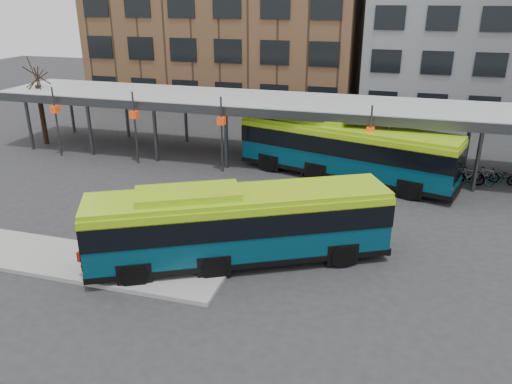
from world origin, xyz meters
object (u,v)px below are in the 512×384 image
tree (42,112)px  bus_rear (345,149)px  pedestrian (85,258)px  bus_front (238,224)px

tree → bus_rear: size_ratio=0.42×
tree → pedestrian: 21.46m
bus_rear → bus_front: bearing=-88.8°
tree → bus_rear: bearing=-3.5°
tree → pedestrian: (14.20, -16.03, -1.49)m
bus_rear → pedestrian: bearing=-104.1°
tree → bus_front: size_ratio=0.46×
bus_front → pedestrian: 6.22m
bus_front → pedestrian: size_ratio=8.12×
pedestrian → bus_front: bearing=-50.7°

